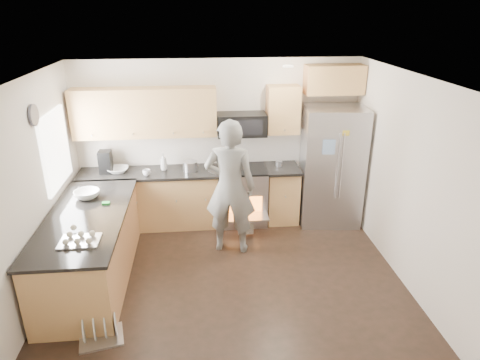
{
  "coord_description": "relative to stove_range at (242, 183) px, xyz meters",
  "views": [
    {
      "loc": [
        -0.3,
        -4.64,
        3.33
      ],
      "look_at": [
        0.2,
        0.5,
        1.22
      ],
      "focal_mm": 32.0,
      "sensor_mm": 36.0,
      "label": 1
    }
  ],
  "objects": [
    {
      "name": "ground",
      "position": [
        -0.35,
        -1.69,
        -0.68
      ],
      "size": [
        4.5,
        4.5,
        0.0
      ],
      "primitive_type": "plane",
      "color": "black",
      "rests_on": "ground"
    },
    {
      "name": "room_shell",
      "position": [
        -0.39,
        -1.68,
        1.0
      ],
      "size": [
        4.54,
        4.04,
        2.62
      ],
      "color": "silver",
      "rests_on": "ground"
    },
    {
      "name": "back_cabinet_run",
      "position": [
        -0.94,
        0.05,
        0.29
      ],
      "size": [
        4.45,
        0.64,
        2.5
      ],
      "color": "#BD7A4B",
      "rests_on": "ground"
    },
    {
      "name": "peninsula",
      "position": [
        -2.1,
        -1.44,
        -0.21
      ],
      "size": [
        0.96,
        2.36,
        1.03
      ],
      "color": "#BD7A4B",
      "rests_on": "ground"
    },
    {
      "name": "stove_range",
      "position": [
        0.0,
        0.0,
        0.0
      ],
      "size": [
        0.76,
        0.97,
        1.79
      ],
      "color": "#B7B7BC",
      "rests_on": "ground"
    },
    {
      "name": "refrigerator",
      "position": [
        1.42,
        -0.12,
        0.28
      ],
      "size": [
        1.01,
        0.82,
        1.91
      ],
      "rotation": [
        0.0,
        0.0,
        -0.11
      ],
      "color": "#B7B7BC",
      "rests_on": "ground"
    },
    {
      "name": "person",
      "position": [
        -0.26,
        -0.87,
        0.3
      ],
      "size": [
        0.79,
        0.59,
        1.96
      ],
      "primitive_type": "imported",
      "rotation": [
        0.0,
        0.0,
        2.95
      ],
      "color": "gray",
      "rests_on": "ground"
    },
    {
      "name": "dish_rack",
      "position": [
        -1.79,
        -2.59,
        -0.6
      ],
      "size": [
        0.52,
        0.45,
        0.28
      ],
      "rotation": [
        0.0,
        0.0,
        0.21
      ],
      "color": "#B7B7BC",
      "rests_on": "ground"
    }
  ]
}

